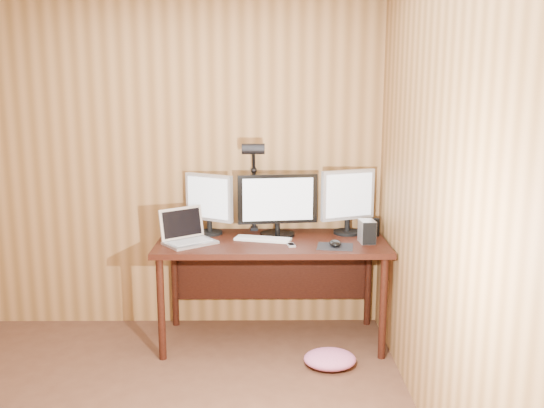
{
  "coord_description": "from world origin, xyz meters",
  "views": [
    {
      "loc": [
        0.89,
        -2.28,
        1.78
      ],
      "look_at": [
        0.93,
        1.58,
        1.02
      ],
      "focal_mm": 38.0,
      "sensor_mm": 36.0,
      "label": 1
    }
  ],
  "objects_px": {
    "speaker": "(376,227)",
    "desk_lamp": "(254,174)",
    "monitor_left": "(209,202)",
    "laptop": "(187,234)",
    "mouse": "(335,243)",
    "desk": "(272,254)",
    "hard_drive": "(367,231)",
    "monitor_center": "(278,204)",
    "monitor_right": "(348,200)",
    "phone": "(291,245)",
    "keyboard": "(263,239)"
  },
  "relations": [
    {
      "from": "laptop",
      "to": "keyboard",
      "type": "xyz_separation_m",
      "value": [
        0.53,
        0.06,
        -0.05
      ]
    },
    {
      "from": "monitor_right",
      "to": "phone",
      "type": "height_order",
      "value": "monitor_right"
    },
    {
      "from": "laptop",
      "to": "keyboard",
      "type": "bearing_deg",
      "value": -30.81
    },
    {
      "from": "monitor_center",
      "to": "monitor_right",
      "type": "bearing_deg",
      "value": -0.94
    },
    {
      "from": "monitor_right",
      "to": "monitor_left",
      "type": "bearing_deg",
      "value": 158.55
    },
    {
      "from": "desk",
      "to": "phone",
      "type": "height_order",
      "value": "phone"
    },
    {
      "from": "desk",
      "to": "hard_drive",
      "type": "height_order",
      "value": "hard_drive"
    },
    {
      "from": "hard_drive",
      "to": "phone",
      "type": "xyz_separation_m",
      "value": [
        -0.53,
        -0.08,
        -0.07
      ]
    },
    {
      "from": "monitor_center",
      "to": "desk_lamp",
      "type": "xyz_separation_m",
      "value": [
        -0.17,
        0.09,
        0.21
      ]
    },
    {
      "from": "monitor_center",
      "to": "monitor_left",
      "type": "xyz_separation_m",
      "value": [
        -0.5,
        0.05,
        0.01
      ]
    },
    {
      "from": "hard_drive",
      "to": "keyboard",
      "type": "bearing_deg",
      "value": 169.95
    },
    {
      "from": "hard_drive",
      "to": "mouse",
      "type": "bearing_deg",
      "value": -159.01
    },
    {
      "from": "phone",
      "to": "desk_lamp",
      "type": "height_order",
      "value": "desk_lamp"
    },
    {
      "from": "laptop",
      "to": "speaker",
      "type": "relative_size",
      "value": 3.29
    },
    {
      "from": "laptop",
      "to": "monitor_right",
      "type": "bearing_deg",
      "value": -25.04
    },
    {
      "from": "phone",
      "to": "desk_lamp",
      "type": "relative_size",
      "value": 0.14
    },
    {
      "from": "monitor_left",
      "to": "hard_drive",
      "type": "distance_m",
      "value": 1.15
    },
    {
      "from": "monitor_center",
      "to": "keyboard",
      "type": "relative_size",
      "value": 1.4
    },
    {
      "from": "monitor_left",
      "to": "monitor_right",
      "type": "distance_m",
      "value": 1.01
    },
    {
      "from": "desk_lamp",
      "to": "monitor_right",
      "type": "bearing_deg",
      "value": 10.0
    },
    {
      "from": "keyboard",
      "to": "speaker",
      "type": "distance_m",
      "value": 0.83
    },
    {
      "from": "monitor_center",
      "to": "monitor_right",
      "type": "xyz_separation_m",
      "value": [
        0.51,
        0.05,
        0.02
      ]
    },
    {
      "from": "phone",
      "to": "hard_drive",
      "type": "bearing_deg",
      "value": -0.61
    },
    {
      "from": "mouse",
      "to": "desk_lamp",
      "type": "distance_m",
      "value": 0.8
    },
    {
      "from": "mouse",
      "to": "phone",
      "type": "xyz_separation_m",
      "value": [
        -0.3,
        0.03,
        -0.02
      ]
    },
    {
      "from": "phone",
      "to": "desk",
      "type": "bearing_deg",
      "value": 111.1
    },
    {
      "from": "mouse",
      "to": "monitor_left",
      "type": "bearing_deg",
      "value": 168.59
    },
    {
      "from": "desk",
      "to": "laptop",
      "type": "xyz_separation_m",
      "value": [
        -0.59,
        -0.13,
        0.18
      ]
    },
    {
      "from": "speaker",
      "to": "desk_lamp",
      "type": "xyz_separation_m",
      "value": [
        -0.88,
        0.09,
        0.38
      ]
    },
    {
      "from": "monitor_right",
      "to": "desk_lamp",
      "type": "relative_size",
      "value": 0.67
    },
    {
      "from": "monitor_left",
      "to": "hard_drive",
      "type": "height_order",
      "value": "monitor_left"
    },
    {
      "from": "monitor_center",
      "to": "mouse",
      "type": "bearing_deg",
      "value": -46.08
    },
    {
      "from": "laptop",
      "to": "phone",
      "type": "distance_m",
      "value": 0.73
    },
    {
      "from": "monitor_center",
      "to": "phone",
      "type": "height_order",
      "value": "monitor_center"
    },
    {
      "from": "hard_drive",
      "to": "speaker",
      "type": "distance_m",
      "value": 0.21
    },
    {
      "from": "keyboard",
      "to": "hard_drive",
      "type": "relative_size",
      "value": 2.61
    },
    {
      "from": "desk",
      "to": "monitor_center",
      "type": "bearing_deg",
      "value": 55.86
    },
    {
      "from": "keyboard",
      "to": "monitor_center",
      "type": "bearing_deg",
      "value": 66.12
    },
    {
      "from": "mouse",
      "to": "phone",
      "type": "height_order",
      "value": "mouse"
    },
    {
      "from": "hard_drive",
      "to": "phone",
      "type": "distance_m",
      "value": 0.54
    },
    {
      "from": "hard_drive",
      "to": "desk_lamp",
      "type": "xyz_separation_m",
      "value": [
        -0.79,
        0.28,
        0.36
      ]
    },
    {
      "from": "speaker",
      "to": "desk_lamp",
      "type": "bearing_deg",
      "value": 173.96
    },
    {
      "from": "monitor_center",
      "to": "monitor_right",
      "type": "relative_size",
      "value": 1.22
    },
    {
      "from": "desk",
      "to": "hard_drive",
      "type": "xyz_separation_m",
      "value": [
        0.66,
        -0.14,
        0.2
      ]
    },
    {
      "from": "laptop",
      "to": "hard_drive",
      "type": "xyz_separation_m",
      "value": [
        1.25,
        -0.01,
        0.02
      ]
    },
    {
      "from": "desk",
      "to": "monitor_right",
      "type": "distance_m",
      "value": 0.68
    },
    {
      "from": "keyboard",
      "to": "speaker",
      "type": "xyz_separation_m",
      "value": [
        0.82,
        0.12,
        0.05
      ]
    },
    {
      "from": "laptop",
      "to": "mouse",
      "type": "bearing_deg",
      "value": -43.86
    },
    {
      "from": "monitor_center",
      "to": "monitor_right",
      "type": "distance_m",
      "value": 0.52
    },
    {
      "from": "monitor_left",
      "to": "desk_lamp",
      "type": "relative_size",
      "value": 0.62
    }
  ]
}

